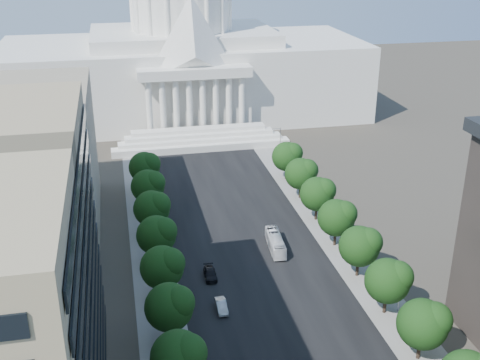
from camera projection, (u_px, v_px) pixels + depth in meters
road_asphalt at (242, 240)px, 125.01m from camera, size 30.00×260.00×0.01m
sidewalk_left at (151, 249)px, 121.38m from camera, size 8.00×260.00×0.02m
sidewalk_right at (329, 231)px, 128.64m from camera, size 8.00×260.00×0.02m
capitol at (183, 56)px, 202.96m from camera, size 120.00×56.00×73.00m
tree_l_d at (180, 356)px, 81.06m from camera, size 7.79×7.60×9.97m
tree_l_e at (171, 306)px, 91.89m from camera, size 7.79×7.60×9.97m
tree_l_f at (164, 266)px, 102.72m from camera, size 7.79×7.60×9.97m
tree_l_g at (158, 234)px, 113.56m from camera, size 7.79×7.60×9.97m
tree_l_h at (153, 208)px, 124.39m from camera, size 7.79×7.60×9.97m
tree_l_i at (149, 185)px, 135.22m from camera, size 7.79×7.60×9.97m
tree_l_j at (146, 166)px, 146.06m from camera, size 7.79×7.60×9.97m
tree_r_d at (425, 323)px, 87.93m from camera, size 7.79×7.60×9.97m
tree_r_e at (390, 280)px, 98.77m from camera, size 7.79×7.60×9.97m
tree_r_f at (362, 245)px, 109.60m from camera, size 7.79×7.60×9.97m
tree_r_g at (338, 217)px, 120.43m from camera, size 7.79×7.60×9.97m
tree_r_h at (319, 193)px, 131.27m from camera, size 7.79×7.60×9.97m
tree_r_i at (302, 173)px, 142.10m from camera, size 7.79×7.60×9.97m
tree_r_j at (288, 156)px, 152.93m from camera, size 7.79×7.60×9.97m
streetlight_c at (398, 281)px, 99.48m from camera, size 2.61×0.44×9.00m
streetlight_d at (343, 216)px, 122.05m from camera, size 2.61×0.44×9.00m
streetlight_e at (306, 172)px, 144.62m from camera, size 2.61×0.44×9.00m
streetlight_f at (278, 139)px, 167.19m from camera, size 2.61×0.44×9.00m
car_silver at (221, 306)px, 101.62m from camera, size 1.74×4.90×1.61m
car_dark_b at (210, 274)px, 111.18m from camera, size 2.30×5.40×1.55m
city_bus at (275, 242)px, 120.81m from camera, size 3.37×11.00×3.02m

